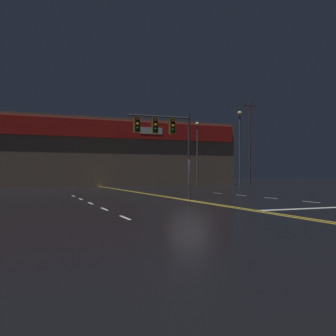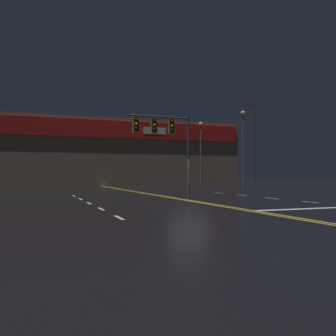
# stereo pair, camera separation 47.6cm
# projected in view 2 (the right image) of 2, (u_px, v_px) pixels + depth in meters

# --- Properties ---
(ground_plane) EXTENTS (200.00, 200.00, 0.00)m
(ground_plane) POSITION_uv_depth(u_px,v_px,m) (189.00, 201.00, 22.33)
(ground_plane) COLOR black
(road_markings) EXTENTS (17.50, 60.00, 0.01)m
(road_markings) POSITION_uv_depth(u_px,v_px,m) (220.00, 202.00, 21.39)
(road_markings) COLOR gold
(road_markings) RESTS_ON ground
(traffic_signal_median) EXTENTS (4.05, 0.36, 5.34)m
(traffic_signal_median) POSITION_uv_depth(u_px,v_px,m) (162.00, 132.00, 22.85)
(traffic_signal_median) COLOR #38383D
(traffic_signal_median) RESTS_ON ground
(streetlight_median_approach) EXTENTS (0.56, 0.56, 8.83)m
(streetlight_median_approach) POSITION_uv_depth(u_px,v_px,m) (201.00, 145.00, 51.81)
(streetlight_median_approach) COLOR #59595E
(streetlight_median_approach) RESTS_ON ground
(streetlight_far_median) EXTENTS (0.56, 0.56, 9.36)m
(streetlight_far_median) POSITION_uv_depth(u_px,v_px,m) (243.00, 138.00, 45.84)
(streetlight_far_median) COLOR #59595E
(streetlight_far_median) RESTS_ON ground
(building_backdrop) EXTENTS (40.16, 10.23, 9.06)m
(building_backdrop) POSITION_uv_depth(u_px,v_px,m) (96.00, 153.00, 53.10)
(building_backdrop) COLOR #7A6651
(building_backdrop) RESTS_ON ground
(utility_pole_row) EXTENTS (45.86, 0.26, 12.60)m
(utility_pole_row) POSITION_uv_depth(u_px,v_px,m) (116.00, 138.00, 49.16)
(utility_pole_row) COLOR #4C3828
(utility_pole_row) RESTS_ON ground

